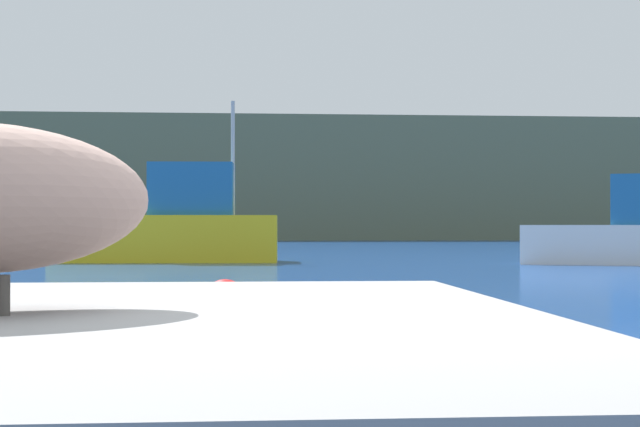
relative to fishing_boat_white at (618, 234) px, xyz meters
name	(u,v)px	position (x,y,z in m)	size (l,w,h in m)	color
hillside_backdrop	(250,180)	(-10.16, 54.45, 4.10)	(140.00, 11.27, 9.98)	#5B664C
fishing_boat_white	(618,234)	(0.00, 0.00, 0.00)	(5.22, 3.10, 5.47)	white
fishing_boat_yellow	(172,227)	(-12.97, 3.22, 0.20)	(6.99, 2.54, 5.03)	yellow
mooring_buoy	(225,302)	(-10.98, -16.33, -0.64)	(0.51, 0.51, 0.51)	red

